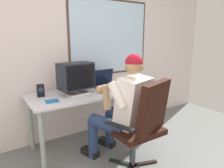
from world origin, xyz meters
name	(u,v)px	position (x,y,z in m)	size (l,w,h in m)	color
wall_rear	(72,42)	(0.03, 2.00, 1.38)	(5.51, 0.08, 2.76)	silver
desk	(90,99)	(0.08, 1.59, 0.65)	(1.59, 0.71, 0.74)	gray
office_chair	(143,121)	(0.27, 0.73, 0.59)	(0.68, 0.62, 1.03)	black
person_seated	(123,107)	(0.20, 1.00, 0.68)	(0.67, 0.87, 1.28)	navy
crt_monitor	(76,76)	(-0.10, 1.59, 0.97)	(0.45, 0.30, 0.40)	beige
laptop	(106,83)	(0.39, 1.67, 0.81)	(0.34, 0.32, 0.25)	black
wine_glass	(132,82)	(0.66, 1.40, 0.84)	(0.08, 0.08, 0.14)	silver
desk_speaker	(41,91)	(-0.52, 1.72, 0.81)	(0.10, 0.10, 0.15)	black
cd_case	(52,101)	(-0.47, 1.44, 0.75)	(0.15, 0.14, 0.01)	blue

